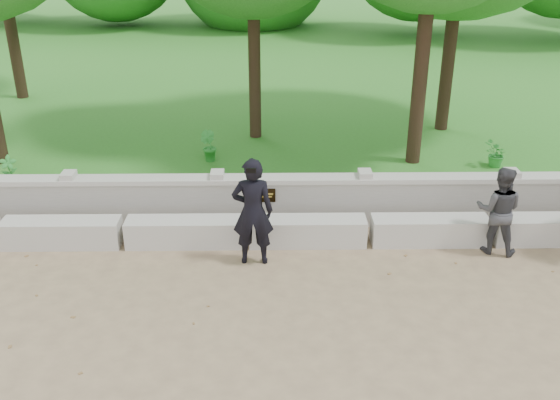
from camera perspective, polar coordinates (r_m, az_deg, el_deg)
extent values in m
plane|color=#99835E|center=(8.67, -3.51, -10.00)|extent=(80.00, 80.00, 0.00)
cube|color=#307024|center=(21.68, -1.93, 11.70)|extent=(40.00, 22.00, 0.25)
cube|color=beige|center=(10.74, -19.32, -2.84)|extent=(1.90, 0.45, 0.45)
cube|color=beige|center=(10.28, -8.68, -2.91)|extent=(1.90, 0.45, 0.45)
cube|color=beige|center=(10.19, 2.53, -2.87)|extent=(1.90, 0.45, 0.45)
cube|color=beige|center=(10.50, 13.51, -2.72)|extent=(1.90, 0.45, 0.45)
cube|color=beige|center=(11.16, 23.52, -2.50)|extent=(1.90, 0.45, 0.45)
cube|color=#B3B1A9|center=(10.74, -2.99, -0.31)|extent=(12.50, 0.25, 0.82)
cube|color=beige|center=(10.55, -3.04, 1.91)|extent=(12.50, 0.35, 0.08)
cube|color=black|center=(10.51, -1.40, 0.42)|extent=(0.36, 0.02, 0.24)
imported|color=black|center=(9.39, -2.51, -1.07)|extent=(0.63, 0.42, 1.72)
cube|color=black|center=(8.75, -2.66, 2.70)|extent=(0.14, 0.02, 0.07)
imported|color=#38383C|center=(10.33, 19.37, -0.90)|extent=(0.84, 0.75, 1.44)
cylinder|color=#382619|center=(18.90, -23.58, 15.37)|extent=(0.31, 0.31, 4.60)
cylinder|color=#382619|center=(14.09, -2.37, 13.56)|extent=(0.27, 0.27, 3.99)
cylinder|color=#382619|center=(12.74, 12.85, 12.52)|extent=(0.29, 0.29, 4.29)
cylinder|color=#382619|center=(15.12, 15.36, 14.21)|extent=(0.29, 0.29, 4.36)
imported|color=#2F8B34|center=(12.78, -23.50, 2.45)|extent=(0.36, 0.30, 0.60)
imported|color=#2F8B34|center=(13.06, -6.57, 4.93)|extent=(0.46, 0.44, 0.65)
imported|color=#2F8B34|center=(13.39, 19.16, 3.95)|extent=(0.64, 0.63, 0.53)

